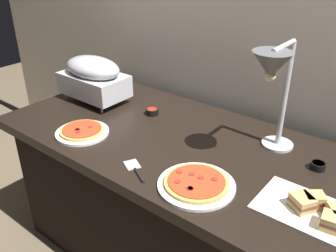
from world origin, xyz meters
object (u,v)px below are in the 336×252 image
(chafing_dish, at_px, (93,77))
(serving_spatula, at_px, (135,170))
(heat_lamp, at_px, (274,76))
(pizza_plate_front, at_px, (196,184))
(sauce_cup_far, at_px, (152,111))
(sandwich_platter, at_px, (316,210))
(sauce_cup_near, at_px, (318,166))
(pizza_plate_center, at_px, (82,131))

(chafing_dish, xyz_separation_m, serving_spatula, (0.66, -0.38, -0.14))
(heat_lamp, relative_size, pizza_plate_front, 1.64)
(sauce_cup_far, bearing_deg, sandwich_platter, -15.31)
(pizza_plate_front, bearing_deg, chafing_dish, 161.13)
(heat_lamp, xyz_separation_m, sauce_cup_far, (-0.66, 0.05, -0.36))
(sauce_cup_near, bearing_deg, sandwich_platter, -73.27)
(pizza_plate_center, bearing_deg, sandwich_platter, 6.03)
(pizza_plate_center, bearing_deg, sauce_cup_near, 22.01)
(sauce_cup_far, relative_size, serving_spatula, 0.41)
(pizza_plate_front, height_order, serving_spatula, pizza_plate_front)
(chafing_dish, relative_size, pizza_plate_front, 1.29)
(heat_lamp, relative_size, pizza_plate_center, 1.91)
(heat_lamp, xyz_separation_m, pizza_plate_front, (-0.11, -0.32, -0.36))
(chafing_dish, height_order, pizza_plate_front, chafing_dish)
(pizza_plate_front, xyz_separation_m, serving_spatula, (-0.25, -0.06, -0.01))
(pizza_plate_front, distance_m, sandwich_platter, 0.42)
(pizza_plate_front, distance_m, serving_spatula, 0.26)
(pizza_plate_center, bearing_deg, heat_lamp, 22.35)
(heat_lamp, xyz_separation_m, serving_spatula, (-0.37, -0.39, -0.37))
(sauce_cup_far, distance_m, serving_spatula, 0.53)
(pizza_plate_center, relative_size, sandwich_platter, 0.73)
(pizza_plate_center, height_order, sauce_cup_far, same)
(sauce_cup_far, bearing_deg, serving_spatula, -56.82)
(sauce_cup_far, bearing_deg, pizza_plate_front, -34.77)
(heat_lamp, distance_m, sauce_cup_far, 0.75)
(sauce_cup_far, bearing_deg, sauce_cup_near, 1.68)
(sauce_cup_far, bearing_deg, chafing_dish, -170.40)
(sauce_cup_far, height_order, serving_spatula, sauce_cup_far)
(heat_lamp, height_order, sauce_cup_far, heat_lamp)
(heat_lamp, height_order, serving_spatula, heat_lamp)
(chafing_dish, distance_m, pizza_plate_front, 0.98)
(chafing_dish, distance_m, heat_lamp, 1.06)
(chafing_dish, bearing_deg, pizza_plate_center, -50.69)
(heat_lamp, bearing_deg, serving_spatula, -133.41)
(sandwich_platter, bearing_deg, pizza_plate_center, -173.97)
(heat_lamp, bearing_deg, sandwich_platter, -35.33)
(chafing_dish, relative_size, pizza_plate_center, 1.50)
(chafing_dish, xyz_separation_m, sandwich_platter, (1.32, -0.20, -0.13))
(chafing_dish, relative_size, sauce_cup_far, 5.63)
(serving_spatula, bearing_deg, chafing_dish, 150.32)
(chafing_dish, relative_size, serving_spatula, 2.29)
(chafing_dish, relative_size, heat_lamp, 0.79)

